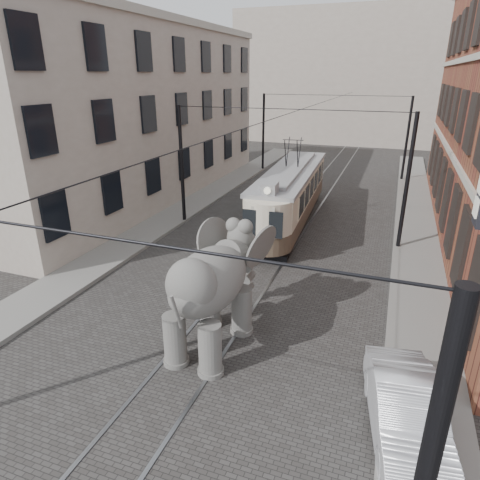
% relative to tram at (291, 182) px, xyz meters
% --- Properties ---
extents(ground, '(120.00, 120.00, 0.00)m').
position_rel_tram_xyz_m(ground, '(0.33, -8.01, -2.18)').
color(ground, '#3B3836').
extents(tram_rails, '(1.54, 80.00, 0.02)m').
position_rel_tram_xyz_m(tram_rails, '(0.33, -8.01, -2.17)').
color(tram_rails, slate).
rests_on(tram_rails, ground).
extents(sidewalk_right, '(2.00, 60.00, 0.15)m').
position_rel_tram_xyz_m(sidewalk_right, '(6.33, -8.01, -2.11)').
color(sidewalk_right, slate).
rests_on(sidewalk_right, ground).
extents(sidewalk_left, '(2.00, 60.00, 0.15)m').
position_rel_tram_xyz_m(sidewalk_left, '(-6.17, -8.01, -2.11)').
color(sidewalk_left, slate).
rests_on(sidewalk_left, ground).
extents(stucco_building, '(7.00, 24.00, 10.00)m').
position_rel_tram_xyz_m(stucco_building, '(-10.67, 1.99, 2.82)').
color(stucco_building, '#A09285').
rests_on(stucco_building, ground).
extents(distant_block, '(28.00, 10.00, 14.00)m').
position_rel_tram_xyz_m(distant_block, '(0.33, 31.99, 4.82)').
color(distant_block, '#A09285').
rests_on(distant_block, ground).
extents(catenary, '(11.00, 30.20, 6.00)m').
position_rel_tram_xyz_m(catenary, '(0.13, -3.01, 0.82)').
color(catenary, black).
rests_on(catenary, ground).
extents(tram, '(2.86, 11.11, 4.37)m').
position_rel_tram_xyz_m(tram, '(0.00, 0.00, 0.00)').
color(tram, beige).
rests_on(tram, ground).
extents(elephant, '(3.26, 5.55, 3.31)m').
position_rel_tram_xyz_m(elephant, '(0.56, -11.68, -0.53)').
color(elephant, '#5C5955').
rests_on(elephant, ground).
extents(parked_car, '(2.07, 4.13, 1.30)m').
position_rel_tram_xyz_m(parked_car, '(5.83, -13.22, -1.53)').
color(parked_car, '#BBBBC1').
rests_on(parked_car, ground).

